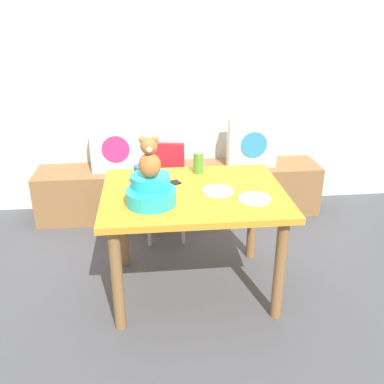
% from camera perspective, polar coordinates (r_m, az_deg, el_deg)
% --- Properties ---
extents(ground_plane, '(8.00, 8.00, 0.00)m').
position_cam_1_polar(ground_plane, '(3.06, 0.20, -12.68)').
color(ground_plane, '#4C4C51').
extents(back_wall, '(4.40, 0.10, 2.60)m').
position_cam_1_polar(back_wall, '(3.95, -2.14, 16.26)').
color(back_wall, silver).
rests_on(back_wall, ground_plane).
extents(window_bench, '(2.60, 0.44, 0.46)m').
position_cam_1_polar(window_bench, '(3.98, -1.63, 0.27)').
color(window_bench, olive).
rests_on(window_bench, ground_plane).
extents(pillow_floral_left, '(0.44, 0.15, 0.44)m').
position_cam_1_polar(pillow_floral_left, '(3.80, -10.20, 6.01)').
color(pillow_floral_left, white).
rests_on(pillow_floral_left, window_bench).
extents(pillow_floral_right, '(0.44, 0.15, 0.44)m').
position_cam_1_polar(pillow_floral_right, '(3.90, 8.10, 6.61)').
color(pillow_floral_right, white).
rests_on(pillow_floral_right, window_bench).
extents(dining_table, '(1.16, 0.89, 0.74)m').
position_cam_1_polar(dining_table, '(2.73, 0.22, -2.05)').
color(dining_table, orange).
rests_on(dining_table, ground_plane).
extents(highchair, '(0.38, 0.49, 0.79)m').
position_cam_1_polar(highchair, '(3.45, -3.72, 1.70)').
color(highchair, red).
rests_on(highchair, ground_plane).
extents(infant_seat_teal, '(0.30, 0.33, 0.16)m').
position_cam_1_polar(infant_seat_teal, '(2.52, -5.57, 0.11)').
color(infant_seat_teal, '#24B0B4').
rests_on(infant_seat_teal, dining_table).
extents(teddy_bear, '(0.13, 0.12, 0.25)m').
position_cam_1_polar(teddy_bear, '(2.44, -5.76, 4.54)').
color(teddy_bear, '#B16C35').
rests_on(teddy_bear, infant_seat_teal).
extents(ketchup_bottle, '(0.07, 0.07, 0.18)m').
position_cam_1_polar(ketchup_bottle, '(2.95, 0.87, 4.18)').
color(ketchup_bottle, '#4C8C33').
rests_on(ketchup_bottle, dining_table).
extents(coffee_mug, '(0.12, 0.08, 0.09)m').
position_cam_1_polar(coffee_mug, '(2.88, -7.00, 2.67)').
color(coffee_mug, '#335999').
rests_on(coffee_mug, dining_table).
extents(dinner_plate_near, '(0.20, 0.20, 0.01)m').
position_cam_1_polar(dinner_plate_near, '(2.59, 8.44, -0.90)').
color(dinner_plate_near, white).
rests_on(dinner_plate_near, dining_table).
extents(dinner_plate_far, '(0.20, 0.20, 0.01)m').
position_cam_1_polar(dinner_plate_far, '(2.68, 3.54, 0.15)').
color(dinner_plate_far, white).
rests_on(dinner_plate_far, dining_table).
extents(cell_phone, '(0.16, 0.12, 0.01)m').
position_cam_1_polar(cell_phone, '(2.79, -3.06, 1.14)').
color(cell_phone, black).
rests_on(cell_phone, dining_table).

